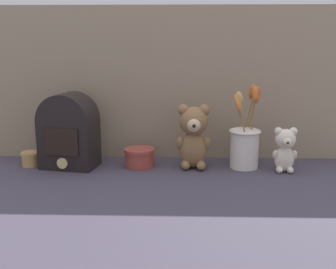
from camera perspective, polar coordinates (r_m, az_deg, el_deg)
The scene contains 8 objects.
ground_plane at distance 1.54m, azimuth -0.02°, elevation -4.72°, with size 4.00×4.00×0.00m, color #3D3847.
backdrop_wall at distance 1.65m, azimuth 0.16°, elevation 6.89°, with size 1.47×0.02×0.59m.
teddy_bear_large at distance 1.53m, azimuth 3.47°, elevation -0.09°, with size 0.13×0.12×0.24m.
teddy_bear_medium at distance 1.55m, azimuth 15.57°, elevation -1.87°, with size 0.09×0.08×0.16m.
flower_vase at distance 1.57m, azimuth 10.38°, elevation -1.08°, with size 0.12×0.13×0.31m.
vintage_radio at distance 1.58m, azimuth -13.29°, elevation 0.43°, with size 0.22×0.16×0.28m.
decorative_tin_tall at distance 1.57m, azimuth -3.88°, elevation -3.11°, with size 0.11×0.11×0.07m.
decorative_tin_short at distance 1.66m, azimuth -18.01°, elevation -3.14°, with size 0.07×0.07×0.05m.
Camera 1 is at (0.05, -1.47, 0.46)m, focal length 45.00 mm.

